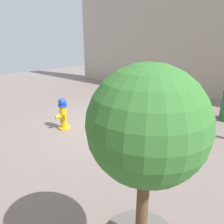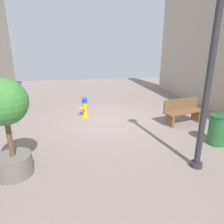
{
  "view_description": "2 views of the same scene",
  "coord_description": "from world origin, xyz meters",
  "px_view_note": "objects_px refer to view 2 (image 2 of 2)",
  "views": [
    {
      "loc": [
        4.16,
        3.94,
        2.34
      ],
      "look_at": [
        0.17,
        0.48,
        0.51
      ],
      "focal_mm": 33.47,
      "sensor_mm": 36.0,
      "label": 1
    },
    {
      "loc": [
        1.45,
        7.4,
        2.73
      ],
      "look_at": [
        -0.0,
        0.32,
        0.43
      ],
      "focal_mm": 31.59,
      "sensor_mm": 36.0,
      "label": 2
    }
  ],
  "objects_px": {
    "fire_hydrant": "(85,107)",
    "street_lamp": "(213,53)",
    "bench_near": "(183,111)",
    "planter_tree": "(6,119)",
    "trash_bin": "(218,130)"
  },
  "relations": [
    {
      "from": "fire_hydrant",
      "to": "street_lamp",
      "type": "height_order",
      "value": "street_lamp"
    },
    {
      "from": "bench_near",
      "to": "street_lamp",
      "type": "relative_size",
      "value": 0.39
    },
    {
      "from": "street_lamp",
      "to": "bench_near",
      "type": "bearing_deg",
      "value": -113.86
    },
    {
      "from": "planter_tree",
      "to": "trash_bin",
      "type": "distance_m",
      "value": 5.65
    },
    {
      "from": "planter_tree",
      "to": "street_lamp",
      "type": "height_order",
      "value": "street_lamp"
    },
    {
      "from": "street_lamp",
      "to": "fire_hydrant",
      "type": "bearing_deg",
      "value": -60.94
    },
    {
      "from": "bench_near",
      "to": "street_lamp",
      "type": "bearing_deg",
      "value": 66.14
    },
    {
      "from": "trash_bin",
      "to": "fire_hydrant",
      "type": "bearing_deg",
      "value": -41.73
    },
    {
      "from": "bench_near",
      "to": "planter_tree",
      "type": "relative_size",
      "value": 0.77
    },
    {
      "from": "street_lamp",
      "to": "trash_bin",
      "type": "relative_size",
      "value": 4.79
    },
    {
      "from": "fire_hydrant",
      "to": "planter_tree",
      "type": "bearing_deg",
      "value": 63.67
    },
    {
      "from": "planter_tree",
      "to": "street_lamp",
      "type": "xyz_separation_m",
      "value": [
        -4.24,
        0.55,
        1.32
      ]
    },
    {
      "from": "fire_hydrant",
      "to": "planter_tree",
      "type": "distance_m",
      "value": 4.27
    },
    {
      "from": "street_lamp",
      "to": "planter_tree",
      "type": "bearing_deg",
      "value": -7.39
    },
    {
      "from": "fire_hydrant",
      "to": "bench_near",
      "type": "bearing_deg",
      "value": 157.72
    }
  ]
}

